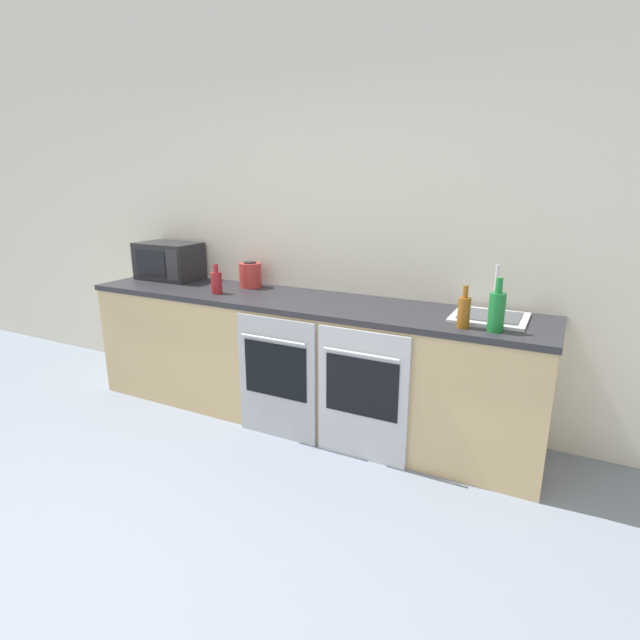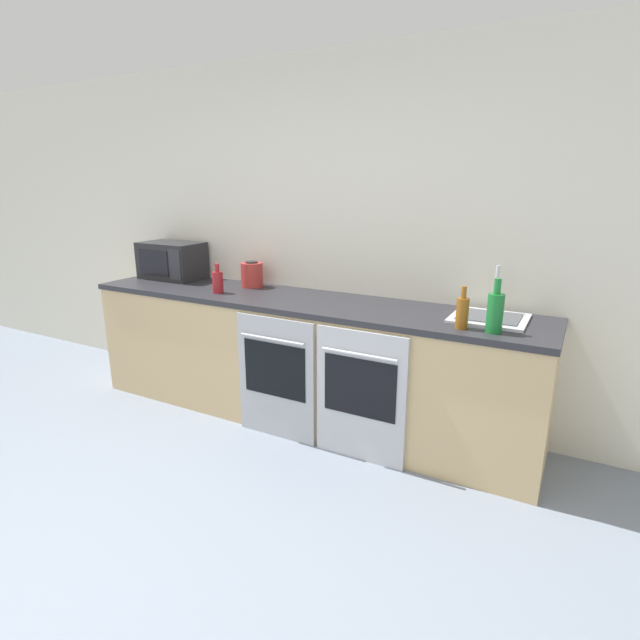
# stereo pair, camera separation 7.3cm
# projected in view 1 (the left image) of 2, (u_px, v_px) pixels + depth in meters

# --- Properties ---
(ground_plane) EXTENTS (16.00, 16.00, 0.00)m
(ground_plane) POSITION_uv_depth(u_px,v_px,m) (39.00, 633.00, 1.97)
(ground_plane) COLOR gray
(wall_back) EXTENTS (10.00, 0.06, 2.60)m
(wall_back) POSITION_uv_depth(u_px,v_px,m) (323.00, 239.00, 3.75)
(wall_back) COLOR silver
(wall_back) RESTS_ON ground_plane
(counter_back) EXTENTS (3.42, 0.68, 0.92)m
(counter_back) POSITION_uv_depth(u_px,v_px,m) (301.00, 359.00, 3.67)
(counter_back) COLOR tan
(counter_back) RESTS_ON ground_plane
(oven_left) EXTENTS (0.60, 0.06, 0.86)m
(oven_left) POSITION_uv_depth(u_px,v_px,m) (277.00, 378.00, 3.38)
(oven_left) COLOR #A8AAAF
(oven_left) RESTS_ON ground_plane
(oven_right) EXTENTS (0.60, 0.06, 0.86)m
(oven_right) POSITION_uv_depth(u_px,v_px,m) (362.00, 396.00, 3.10)
(oven_right) COLOR #B7BABF
(oven_right) RESTS_ON ground_plane
(microwave) EXTENTS (0.53, 0.33, 0.31)m
(microwave) POSITION_uv_depth(u_px,v_px,m) (169.00, 261.00, 4.21)
(microwave) COLOR #232326
(microwave) RESTS_ON counter_back
(bottle_amber) EXTENTS (0.07, 0.07, 0.24)m
(bottle_amber) POSITION_uv_depth(u_px,v_px,m) (464.00, 311.00, 2.82)
(bottle_amber) COLOR #8C5114
(bottle_amber) RESTS_ON counter_back
(bottle_red) EXTENTS (0.08, 0.08, 0.22)m
(bottle_red) POSITION_uv_depth(u_px,v_px,m) (217.00, 282.00, 3.69)
(bottle_red) COLOR maroon
(bottle_red) RESTS_ON counter_back
(bottle_green) EXTENTS (0.09, 0.09, 0.30)m
(bottle_green) POSITION_uv_depth(u_px,v_px,m) (497.00, 311.00, 2.75)
(bottle_green) COLOR #19722D
(bottle_green) RESTS_ON counter_back
(kettle) EXTENTS (0.17, 0.17, 0.20)m
(kettle) POSITION_uv_depth(u_px,v_px,m) (250.00, 275.00, 3.91)
(kettle) COLOR #B2332D
(kettle) RESTS_ON counter_back
(sink) EXTENTS (0.44, 0.40, 0.31)m
(sink) POSITION_uv_depth(u_px,v_px,m) (490.00, 315.00, 3.04)
(sink) COLOR silver
(sink) RESTS_ON counter_back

